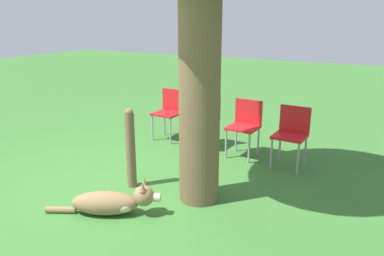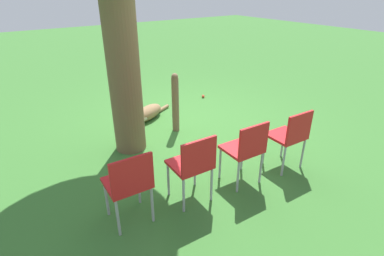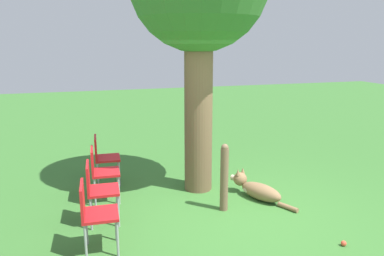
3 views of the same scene
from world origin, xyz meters
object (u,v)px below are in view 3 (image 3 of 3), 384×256
object	(u,v)px
dog	(257,189)
red_chair_1	(98,187)
red_chair_3	(103,156)
red_chair_0	(94,211)
red_chair_2	(101,169)
tennis_ball	(344,243)
fence_post	(224,177)

from	to	relation	value
dog	red_chair_1	world-z (taller)	red_chair_1
dog	red_chair_1	size ratio (longest dim) A/B	1.36
dog	red_chair_3	xyz separation A→B (m)	(-2.32, 1.33, 0.38)
red_chair_0	red_chair_2	bearing A→B (deg)	86.14
dog	red_chair_3	bearing A→B (deg)	33.60
red_chair_0	red_chair_1	xyz separation A→B (m)	(0.08, 0.74, 0.00)
red_chair_2	tennis_ball	world-z (taller)	red_chair_2
red_chair_0	red_chair_1	distance (m)	0.74
red_chair_1	tennis_ball	xyz separation A→B (m)	(2.87, -1.50, -0.49)
fence_post	red_chair_2	world-z (taller)	fence_post
red_chair_0	red_chair_2	xyz separation A→B (m)	(0.17, 1.47, 0.00)
red_chair_1	red_chair_2	size ratio (longest dim) A/B	1.00
dog	fence_post	size ratio (longest dim) A/B	1.15
tennis_ball	red_chair_2	bearing A→B (deg)	141.31
tennis_ball	fence_post	bearing A→B (deg)	127.28
fence_post	red_chair_2	size ratio (longest dim) A/B	1.18
red_chair_0	dog	bearing A→B (deg)	21.52
red_chair_1	dog	bearing A→B (deg)	5.90
tennis_ball	dog	bearing A→B (deg)	103.27
red_chair_3	red_chair_2	bearing A→B (deg)	-93.86
red_chair_1	red_chair_3	world-z (taller)	same
red_chair_3	tennis_ball	xyz separation A→B (m)	(2.71, -2.97, -0.49)
red_chair_2	dog	bearing A→B (deg)	-11.28
tennis_ball	red_chair_3	bearing A→B (deg)	132.34
fence_post	red_chair_0	distance (m)	2.00
fence_post	red_chair_3	distance (m)	2.29
red_chair_1	red_chair_3	distance (m)	1.48
dog	tennis_ball	distance (m)	1.69
red_chair_3	tennis_ball	size ratio (longest dim) A/B	12.85
red_chair_0	red_chair_1	world-z (taller)	same
dog	red_chair_2	bearing A→B (deg)	49.56
fence_post	red_chair_3	world-z (taller)	fence_post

